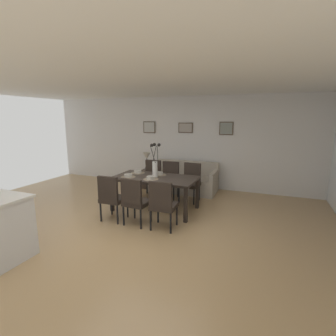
# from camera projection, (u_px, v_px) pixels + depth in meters

# --- Properties ---
(ground_plane) EXTENTS (9.00, 9.00, 0.00)m
(ground_plane) POSITION_uv_depth(u_px,v_px,m) (135.00, 229.00, 4.64)
(ground_plane) COLOR tan
(back_wall_panel) EXTENTS (9.00, 0.10, 2.60)m
(back_wall_panel) POSITION_uv_depth(u_px,v_px,m) (188.00, 142.00, 7.35)
(back_wall_panel) COLOR silver
(back_wall_panel) RESTS_ON ground
(ceiling_panel) EXTENTS (9.00, 7.20, 0.08)m
(ceiling_panel) POSITION_uv_depth(u_px,v_px,m) (142.00, 81.00, 4.49)
(ceiling_panel) COLOR white
(dining_table) EXTENTS (1.80, 0.97, 0.74)m
(dining_table) POSITION_uv_depth(u_px,v_px,m) (155.00, 180.00, 5.50)
(dining_table) COLOR black
(dining_table) RESTS_ON ground
(dining_chair_near_left) EXTENTS (0.44, 0.44, 0.92)m
(dining_chair_near_left) POSITION_uv_depth(u_px,v_px,m) (112.00, 196.00, 4.92)
(dining_chair_near_left) COLOR black
(dining_chair_near_left) RESTS_ON ground
(dining_chair_near_right) EXTENTS (0.45, 0.45, 0.92)m
(dining_chair_near_right) POSITION_uv_depth(u_px,v_px,m) (152.00, 176.00, 6.55)
(dining_chair_near_right) COLOR black
(dining_chair_near_right) RESTS_ON ground
(dining_chair_far_left) EXTENTS (0.47, 0.47, 0.92)m
(dining_chair_far_left) POSITION_uv_depth(u_px,v_px,m) (135.00, 199.00, 4.72)
(dining_chair_far_left) COLOR black
(dining_chair_far_left) RESTS_ON ground
(dining_chair_far_right) EXTENTS (0.47, 0.47, 0.92)m
(dining_chair_far_right) POSITION_uv_depth(u_px,v_px,m) (169.00, 178.00, 6.34)
(dining_chair_far_right) COLOR black
(dining_chair_far_right) RESTS_ON ground
(dining_chair_mid_left) EXTENTS (0.46, 0.46, 0.92)m
(dining_chair_mid_left) POSITION_uv_depth(u_px,v_px,m) (163.00, 203.00, 4.52)
(dining_chair_mid_left) COLOR black
(dining_chair_mid_left) RESTS_ON ground
(dining_chair_mid_right) EXTENTS (0.47, 0.47, 0.92)m
(dining_chair_mid_right) POSITION_uv_depth(u_px,v_px,m) (191.00, 180.00, 6.14)
(dining_chair_mid_right) COLOR black
(dining_chair_mid_right) RESTS_ON ground
(centerpiece_vase) EXTENTS (0.21, 0.23, 0.73)m
(centerpiece_vase) POSITION_uv_depth(u_px,v_px,m) (155.00, 164.00, 5.43)
(centerpiece_vase) COLOR silver
(centerpiece_vase) RESTS_ON dining_table
(placemat_near_left) EXTENTS (0.32, 0.32, 0.01)m
(placemat_near_left) POSITION_uv_depth(u_px,v_px,m) (128.00, 177.00, 5.48)
(placemat_near_left) COLOR #7F705B
(placemat_near_left) RESTS_ON dining_table
(bowl_near_left) EXTENTS (0.17, 0.17, 0.07)m
(bowl_near_left) POSITION_uv_depth(u_px,v_px,m) (128.00, 175.00, 5.47)
(bowl_near_left) COLOR #B2ADA3
(bowl_near_left) RESTS_ON dining_table
(placemat_near_right) EXTENTS (0.32, 0.32, 0.01)m
(placemat_near_right) POSITION_uv_depth(u_px,v_px,m) (138.00, 173.00, 5.88)
(placemat_near_right) COLOR #7F705B
(placemat_near_right) RESTS_ON dining_table
(bowl_near_right) EXTENTS (0.17, 0.17, 0.07)m
(bowl_near_right) POSITION_uv_depth(u_px,v_px,m) (138.00, 171.00, 5.87)
(bowl_near_right) COLOR #B2ADA3
(bowl_near_right) RESTS_ON dining_table
(placemat_far_left) EXTENTS (0.32, 0.32, 0.01)m
(placemat_far_left) POSITION_uv_depth(u_px,v_px,m) (151.00, 179.00, 5.29)
(placemat_far_left) COLOR #7F705B
(placemat_far_left) RESTS_ON dining_table
(bowl_far_left) EXTENTS (0.17, 0.17, 0.07)m
(bowl_far_left) POSITION_uv_depth(u_px,v_px,m) (151.00, 177.00, 5.28)
(bowl_far_left) COLOR #B2ADA3
(bowl_far_left) RESTS_ON dining_table
(placemat_far_right) EXTENTS (0.32, 0.32, 0.01)m
(placemat_far_right) POSITION_uv_depth(u_px,v_px,m) (159.00, 175.00, 5.68)
(placemat_far_right) COLOR #7F705B
(placemat_far_right) RESTS_ON dining_table
(bowl_far_right) EXTENTS (0.17, 0.17, 0.07)m
(bowl_far_right) POSITION_uv_depth(u_px,v_px,m) (159.00, 173.00, 5.67)
(bowl_far_right) COLOR #B2ADA3
(bowl_far_right) RESTS_ON dining_table
(sofa) EXTENTS (1.79, 0.84, 0.80)m
(sofa) POSITION_uv_depth(u_px,v_px,m) (184.00, 181.00, 7.02)
(sofa) COLOR #A89E8E
(sofa) RESTS_ON ground
(side_table) EXTENTS (0.36, 0.36, 0.52)m
(side_table) POSITION_uv_depth(u_px,v_px,m) (147.00, 179.00, 7.34)
(side_table) COLOR #33261E
(side_table) RESTS_ON ground
(table_lamp) EXTENTS (0.22, 0.22, 0.51)m
(table_lamp) POSITION_uv_depth(u_px,v_px,m) (147.00, 157.00, 7.21)
(table_lamp) COLOR #4C4C51
(table_lamp) RESTS_ON side_table
(framed_picture_left) EXTENTS (0.39, 0.03, 0.35)m
(framed_picture_left) POSITION_uv_depth(u_px,v_px,m) (149.00, 127.00, 7.65)
(framed_picture_left) COLOR #473828
(framed_picture_center) EXTENTS (0.43, 0.03, 0.29)m
(framed_picture_center) POSITION_uv_depth(u_px,v_px,m) (186.00, 128.00, 7.23)
(framed_picture_center) COLOR #473828
(framed_picture_right) EXTENTS (0.37, 0.03, 0.35)m
(framed_picture_right) POSITION_uv_depth(u_px,v_px,m) (226.00, 128.00, 6.81)
(framed_picture_right) COLOR #473828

